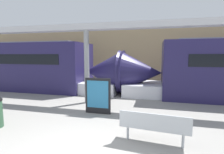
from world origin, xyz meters
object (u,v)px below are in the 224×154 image
object	(u,v)px
support_column_near	(87,67)
train_right	(13,67)
poster_board	(98,96)
bench_near	(154,125)

from	to	relation	value
support_column_near	train_right	bearing A→B (deg)	159.61
train_right	support_column_near	xyz separation A→B (m)	(6.74, -2.50, 0.24)
train_right	poster_board	size ratio (longest dim) A/B	11.13
poster_board	support_column_near	distance (m)	2.03
bench_near	poster_board	world-z (taller)	poster_board
bench_near	poster_board	size ratio (longest dim) A/B	1.27
poster_board	train_right	bearing A→B (deg)	153.22
train_right	poster_board	world-z (taller)	train_right
train_right	support_column_near	bearing A→B (deg)	-20.39
support_column_near	poster_board	bearing A→B (deg)	-53.86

